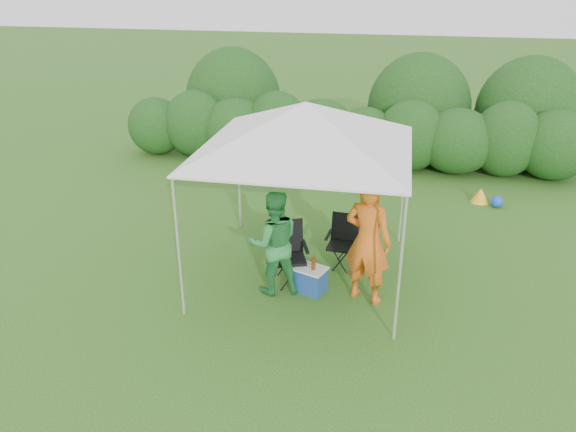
% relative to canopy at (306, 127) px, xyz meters
% --- Properties ---
extents(ground, '(70.00, 70.00, 0.00)m').
position_rel_canopy_xyz_m(ground, '(0.00, -0.50, -2.46)').
color(ground, '#386720').
extents(hedge, '(11.43, 1.53, 1.80)m').
position_rel_canopy_xyz_m(hedge, '(0.14, 5.50, -1.64)').
color(hedge, '#1E4C18').
rests_on(hedge, ground).
extents(canopy, '(3.10, 3.10, 2.83)m').
position_rel_canopy_xyz_m(canopy, '(0.00, 0.00, 0.00)').
color(canopy, silver).
rests_on(canopy, ground).
extents(chair_right, '(0.58, 0.53, 0.87)m').
position_rel_canopy_xyz_m(chair_right, '(0.60, 0.43, -1.97)').
color(chair_right, black).
rests_on(chair_right, ground).
extents(chair_left, '(0.73, 0.70, 0.98)m').
position_rel_canopy_xyz_m(chair_left, '(-0.23, -0.25, -1.91)').
color(chair_left, black).
rests_on(chair_left, ground).
extents(man, '(0.82, 0.68, 1.94)m').
position_rel_canopy_xyz_m(man, '(1.03, -0.57, -1.49)').
color(man, orange).
rests_on(man, ground).
extents(woman, '(0.97, 0.87, 1.65)m').
position_rel_canopy_xyz_m(woman, '(-0.36, -0.61, -1.64)').
color(woman, '#2C883F').
rests_on(woman, ground).
extents(cooler, '(0.58, 0.50, 0.41)m').
position_rel_canopy_xyz_m(cooler, '(0.18, -0.52, -2.26)').
color(cooler, navy).
rests_on(cooler, ground).
extents(bottle, '(0.07, 0.07, 0.25)m').
position_rel_canopy_xyz_m(bottle, '(0.24, -0.56, -1.93)').
color(bottle, '#592D0C').
rests_on(bottle, cooler).
extents(lawn_toy, '(0.62, 0.52, 0.31)m').
position_rel_canopy_xyz_m(lawn_toy, '(3.23, 3.64, -2.31)').
color(lawn_toy, yellow).
rests_on(lawn_toy, ground).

